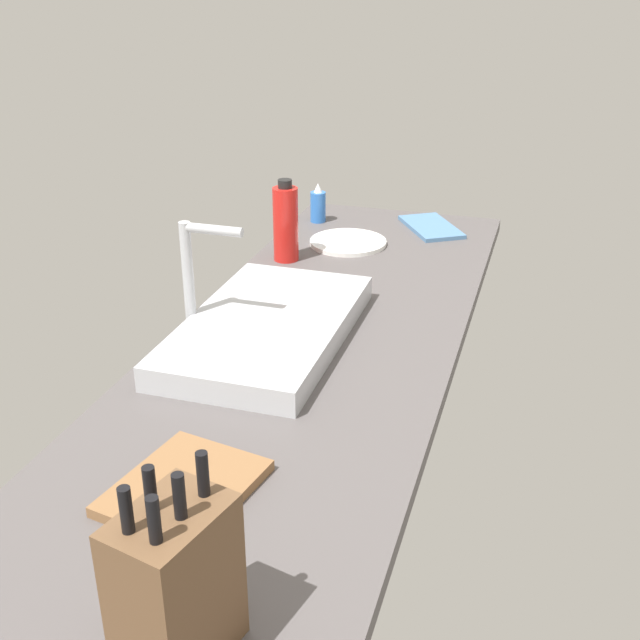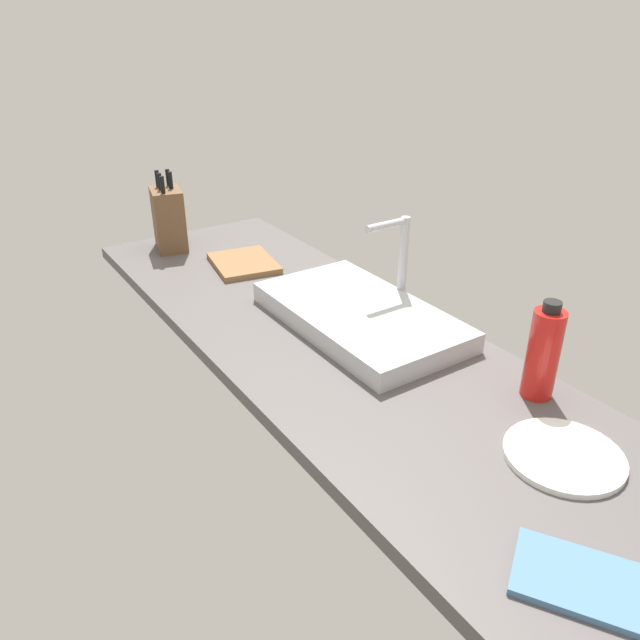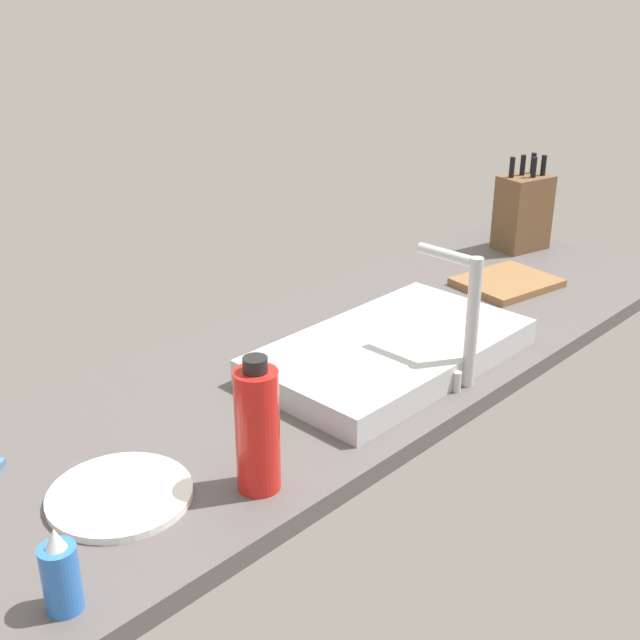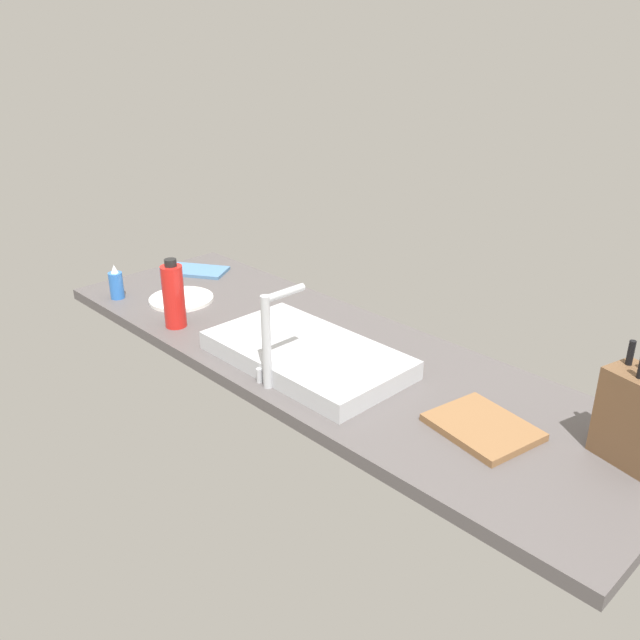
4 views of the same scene
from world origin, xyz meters
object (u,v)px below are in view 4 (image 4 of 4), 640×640
knife_block (635,417)px  soap_bottle (116,284)px  faucet (270,332)px  sink_basin (306,355)px  water_bottle (174,295)px  cutting_board (483,427)px  dish_towel (196,271)px  dinner_plate (181,299)px

knife_block → soap_bottle: (161.49, 33.31, -5.43)cm
knife_block → faucet: bearing=37.1°
sink_basin → soap_bottle: 81.76cm
water_bottle → knife_block: bearing=-166.0°
soap_bottle → water_bottle: (-33.92, -1.58, 5.12)cm
cutting_board → dish_towel: size_ratio=1.00×
cutting_board → water_bottle: water_bottle is taller
soap_bottle → dinner_plate: bearing=-140.6°
knife_block → water_bottle: size_ratio=1.19×
knife_block → soap_bottle: knife_block is taller
cutting_board → dinner_plate: 116.39cm
cutting_board → dish_towel: bearing=-6.0°
knife_block → dinner_plate: knife_block is taller
knife_block → dish_towel: 164.87cm
sink_basin → knife_block: bearing=-166.4°
sink_basin → faucet: size_ratio=2.22×
faucet → dish_towel: bearing=-22.3°
water_bottle → dinner_plate: size_ratio=1.01×
dish_towel → faucet: bearing=157.7°
sink_basin → dish_towel: 86.17cm
faucet → water_bottle: bearing=-3.0°
knife_block → water_bottle: bearing=27.4°
soap_bottle → dish_towel: (3.07, -34.41, -4.51)cm
faucet → soap_bottle: 83.78cm
faucet → cutting_board: 56.50cm
dinner_plate → faucet: bearing=166.9°
cutting_board → dish_towel: cutting_board is taller
faucet → soap_bottle: bearing=-0.7°
cutting_board → sink_basin: bearing=6.8°
sink_basin → dish_towel: bearing=-13.9°
cutting_board → water_bottle: (99.72, 18.48, 9.32)cm
faucet → cutting_board: (-50.46, -21.10, -14.18)cm
soap_bottle → dish_towel: size_ratio=0.53×
knife_block → water_bottle: (127.57, 31.72, -0.31)cm
sink_basin → knife_block: knife_block is taller
sink_basin → faucet: 19.49cm
soap_bottle → water_bottle: size_ratio=0.55×
sink_basin → cutting_board: sink_basin is taller
cutting_board → dish_towel: (136.71, -14.35, -0.30)cm
dinner_plate → sink_basin: bearing=179.5°
faucet → dinner_plate: faucet is taller
soap_bottle → water_bottle: water_bottle is taller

